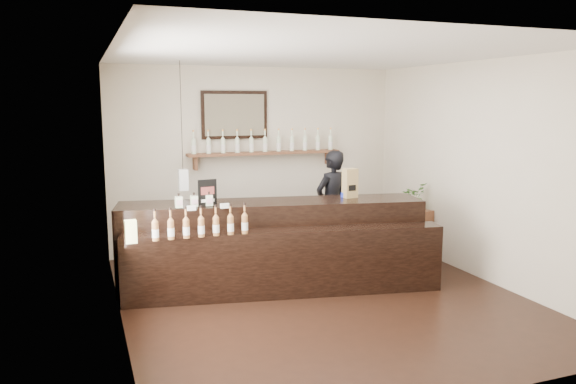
# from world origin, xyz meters

# --- Properties ---
(ground) EXTENTS (5.00, 5.00, 0.00)m
(ground) POSITION_xyz_m (0.00, 0.00, 0.00)
(ground) COLOR black
(ground) RESTS_ON ground
(room_shell) EXTENTS (5.00, 5.00, 5.00)m
(room_shell) POSITION_xyz_m (0.00, 0.00, 1.70)
(room_shell) COLOR beige
(room_shell) RESTS_ON ground
(back_wall_decor) EXTENTS (2.66, 0.96, 1.69)m
(back_wall_decor) POSITION_xyz_m (-0.15, 2.37, 1.76)
(back_wall_decor) COLOR brown
(back_wall_decor) RESTS_ON ground
(counter) EXTENTS (3.82, 1.69, 1.23)m
(counter) POSITION_xyz_m (-0.37, 0.56, 0.49)
(counter) COLOR black
(counter) RESTS_ON ground
(promo_sign) EXTENTS (0.23, 0.05, 0.32)m
(promo_sign) POSITION_xyz_m (-1.18, 0.65, 1.21)
(promo_sign) COLOR black
(promo_sign) RESTS_ON counter
(paper_bag) EXTENTS (0.18, 0.15, 0.38)m
(paper_bag) POSITION_xyz_m (0.67, 0.61, 1.24)
(paper_bag) COLOR olive
(paper_bag) RESTS_ON counter
(tape_dispenser) EXTENTS (0.15, 0.08, 0.12)m
(tape_dispenser) POSITION_xyz_m (0.65, 0.66, 1.10)
(tape_dispenser) COLOR #1B2FC1
(tape_dispenser) RESTS_ON counter
(side_cabinet) EXTENTS (0.48, 0.57, 0.70)m
(side_cabinet) POSITION_xyz_m (2.00, 1.16, 0.35)
(side_cabinet) COLOR brown
(side_cabinet) RESTS_ON ground
(potted_plant) EXTENTS (0.46, 0.44, 0.40)m
(potted_plant) POSITION_xyz_m (2.00, 1.16, 0.90)
(potted_plant) COLOR #42712D
(potted_plant) RESTS_ON side_cabinet
(shopkeeper) EXTENTS (0.76, 0.62, 1.79)m
(shopkeeper) POSITION_xyz_m (0.85, 1.55, 0.90)
(shopkeeper) COLOR black
(shopkeeper) RESTS_ON ground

